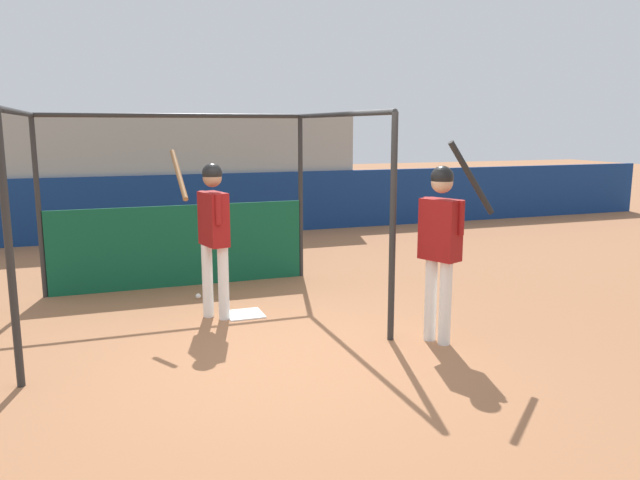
{
  "coord_description": "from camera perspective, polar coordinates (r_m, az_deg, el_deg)",
  "views": [
    {
      "loc": [
        -1.75,
        -5.75,
        2.3
      ],
      "look_at": [
        0.57,
        0.71,
        1.04
      ],
      "focal_mm": 35.0,
      "sensor_mm": 36.0,
      "label": 1
    }
  ],
  "objects": [
    {
      "name": "home_plate",
      "position": [
        7.81,
        -6.9,
        -6.75
      ],
      "size": [
        0.44,
        0.44,
        0.02
      ],
      "color": "white",
      "rests_on": "ground"
    },
    {
      "name": "baseball",
      "position": [
        8.61,
        -11.07,
        -5.06
      ],
      "size": [
        0.07,
        0.07,
        0.07
      ],
      "color": "white",
      "rests_on": "ground"
    },
    {
      "name": "batting_cage",
      "position": [
        8.63,
        -12.31,
        1.96
      ],
      "size": [
        3.74,
        3.22,
        2.47
      ],
      "color": "#282828",
      "rests_on": "ground"
    },
    {
      "name": "player_waiting",
      "position": [
        6.64,
        11.01,
        0.36
      ],
      "size": [
        0.6,
        0.62,
        2.16
      ],
      "rotation": [
        0.0,
        0.0,
        -1.16
      ],
      "color": "white",
      "rests_on": "ground"
    },
    {
      "name": "outfield_wall",
      "position": [
        13.37,
        -12.13,
        3.07
      ],
      "size": [
        24.0,
        0.12,
        1.31
      ],
      "color": "navy",
      "rests_on": "ground"
    },
    {
      "name": "player_batter",
      "position": [
        7.49,
        -9.78,
        1.4
      ],
      "size": [
        0.57,
        0.84,
        2.02
      ],
      "rotation": [
        0.0,
        0.0,
        1.8
      ],
      "color": "white",
      "rests_on": "ground"
    },
    {
      "name": "ground_plane",
      "position": [
        6.43,
        -2.71,
        -10.57
      ],
      "size": [
        60.0,
        60.0,
        0.0
      ],
      "primitive_type": "plane",
      "color": "#9E6642"
    },
    {
      "name": "bleacher_section",
      "position": [
        14.55,
        -12.91,
        6.14
      ],
      "size": [
        7.6,
        2.4,
        2.59
      ],
      "color": "#9E9E99",
      "rests_on": "ground"
    }
  ]
}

